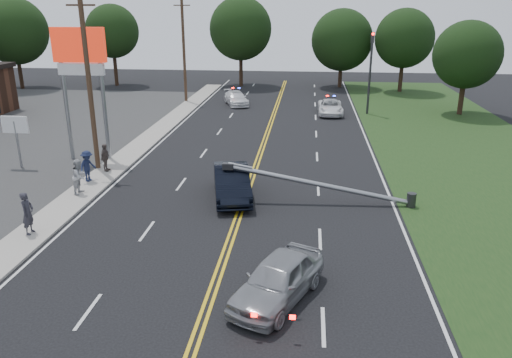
# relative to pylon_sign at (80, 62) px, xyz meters

# --- Properties ---
(ground) EXTENTS (120.00, 120.00, 0.00)m
(ground) POSITION_rel_pylon_sign_xyz_m (10.50, -14.00, -6.00)
(ground) COLOR black
(ground) RESTS_ON ground
(sidewalk) EXTENTS (1.80, 70.00, 0.12)m
(sidewalk) POSITION_rel_pylon_sign_xyz_m (2.10, -4.00, -5.94)
(sidewalk) COLOR #9B958C
(sidewalk) RESTS_ON ground
(grass_verge) EXTENTS (12.00, 80.00, 0.01)m
(grass_verge) POSITION_rel_pylon_sign_xyz_m (24.00, -4.00, -5.99)
(grass_verge) COLOR #193414
(grass_verge) RESTS_ON ground
(centerline_yellow) EXTENTS (0.36, 80.00, 0.00)m
(centerline_yellow) POSITION_rel_pylon_sign_xyz_m (10.50, -4.00, -5.99)
(centerline_yellow) COLOR gold
(centerline_yellow) RESTS_ON ground
(pylon_sign) EXTENTS (3.20, 0.35, 8.00)m
(pylon_sign) POSITION_rel_pylon_sign_xyz_m (0.00, 0.00, 0.00)
(pylon_sign) COLOR gray
(pylon_sign) RESTS_ON ground
(small_sign) EXTENTS (1.60, 0.14, 3.10)m
(small_sign) POSITION_rel_pylon_sign_xyz_m (-3.50, -2.00, -3.66)
(small_sign) COLOR gray
(small_sign) RESTS_ON ground
(traffic_signal) EXTENTS (0.28, 0.41, 7.05)m
(traffic_signal) POSITION_rel_pylon_sign_xyz_m (18.80, 16.00, -1.79)
(traffic_signal) COLOR #2D2D30
(traffic_signal) RESTS_ON ground
(fallen_streetlight) EXTENTS (9.36, 0.44, 1.91)m
(fallen_streetlight) POSITION_rel_pylon_sign_xyz_m (14.69, -6.00, -5.08)
(fallen_streetlight) COLOR #2D2D30
(fallen_streetlight) RESTS_ON ground
(utility_pole_mid) EXTENTS (1.60, 0.28, 10.00)m
(utility_pole_mid) POSITION_rel_pylon_sign_xyz_m (1.30, -2.00, -0.91)
(utility_pole_mid) COLOR #382619
(utility_pole_mid) RESTS_ON ground
(utility_pole_far) EXTENTS (1.60, 0.28, 10.00)m
(utility_pole_far) POSITION_rel_pylon_sign_xyz_m (1.30, 20.00, -0.91)
(utility_pole_far) COLOR #382619
(utility_pole_far) RESTS_ON ground
(tree_4) EXTENTS (7.48, 7.48, 10.21)m
(tree_4) POSITION_rel_pylon_sign_xyz_m (-19.83, 26.52, 0.47)
(tree_4) COLOR black
(tree_4) RESTS_ON ground
(tree_5) EXTENTS (6.18, 6.18, 9.42)m
(tree_5) POSITION_rel_pylon_sign_xyz_m (-9.67, 29.92, 0.32)
(tree_5) COLOR black
(tree_5) RESTS_ON ground
(tree_6) EXTENTS (7.25, 7.25, 10.24)m
(tree_6) POSITION_rel_pylon_sign_xyz_m (5.36, 31.29, 0.61)
(tree_6) COLOR black
(tree_6) RESTS_ON ground
(tree_7) EXTENTS (7.04, 7.04, 8.94)m
(tree_7) POSITION_rel_pylon_sign_xyz_m (17.17, 31.43, -0.59)
(tree_7) COLOR black
(tree_7) RESTS_ON ground
(tree_8) EXTENTS (6.39, 6.39, 8.99)m
(tree_8) POSITION_rel_pylon_sign_xyz_m (23.73, 28.83, -0.21)
(tree_8) COLOR black
(tree_8) RESTS_ON ground
(tree_9) EXTENTS (5.77, 5.77, 8.08)m
(tree_9) POSITION_rel_pylon_sign_xyz_m (26.98, 16.70, -0.82)
(tree_9) COLOR black
(tree_9) RESTS_ON ground
(crashed_sedan) EXTENTS (2.69, 5.13, 1.61)m
(crashed_sedan) POSITION_rel_pylon_sign_xyz_m (9.85, -5.66, -5.19)
(crashed_sedan) COLOR black
(crashed_sedan) RESTS_ON ground
(waiting_sedan) EXTENTS (3.39, 4.70, 1.49)m
(waiting_sedan) POSITION_rel_pylon_sign_xyz_m (12.73, -14.66, -5.25)
(waiting_sedan) COLOR #919398
(waiting_sedan) RESTS_ON ground
(emergency_a) EXTENTS (2.16, 4.59, 1.27)m
(emergency_a) POSITION_rel_pylon_sign_xyz_m (15.49, 15.44, -5.36)
(emergency_a) COLOR white
(emergency_a) RESTS_ON ground
(emergency_b) EXTENTS (3.26, 4.80, 1.29)m
(emergency_b) POSITION_rel_pylon_sign_xyz_m (6.52, 19.00, -5.35)
(emergency_b) COLOR silver
(emergency_b) RESTS_ON ground
(bystander_a) EXTENTS (0.45, 0.67, 1.82)m
(bystander_a) POSITION_rel_pylon_sign_xyz_m (2.08, -10.94, -4.97)
(bystander_a) COLOR #2B2A33
(bystander_a) RESTS_ON sidewalk
(bystander_b) EXTENTS (0.73, 0.91, 1.79)m
(bystander_b) POSITION_rel_pylon_sign_xyz_m (2.13, -6.14, -4.98)
(bystander_b) COLOR #ADAEB2
(bystander_b) RESTS_ON sidewalk
(bystander_c) EXTENTS (0.96, 1.25, 1.70)m
(bystander_c) POSITION_rel_pylon_sign_xyz_m (1.76, -4.32, -5.02)
(bystander_c) COLOR #181F3C
(bystander_c) RESTS_ON sidewalk
(bystander_d) EXTENTS (0.43, 0.95, 1.60)m
(bystander_d) POSITION_rel_pylon_sign_xyz_m (2.02, -2.54, -5.08)
(bystander_d) COLOR #524541
(bystander_d) RESTS_ON sidewalk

